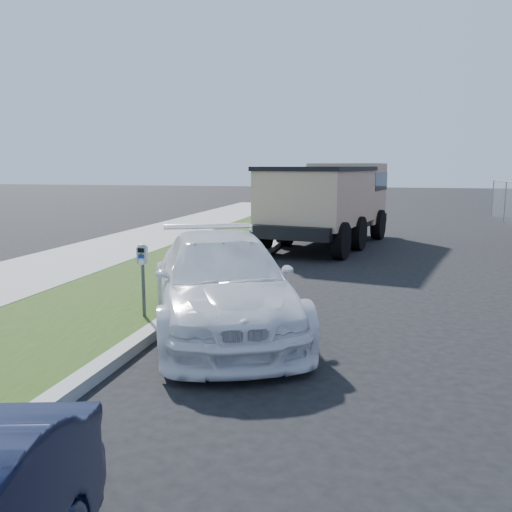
# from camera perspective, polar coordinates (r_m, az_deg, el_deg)

# --- Properties ---
(ground) EXTENTS (120.00, 120.00, 0.00)m
(ground) POSITION_cam_1_polar(r_m,az_deg,el_deg) (8.11, 8.10, -8.49)
(ground) COLOR black
(ground) RESTS_ON ground
(streetside) EXTENTS (6.12, 50.00, 0.15)m
(streetside) POSITION_cam_1_polar(r_m,az_deg,el_deg) (11.78, -18.96, -2.94)
(streetside) COLOR gray
(streetside) RESTS_ON ground
(parking_meter) EXTENTS (0.17, 0.12, 1.18)m
(parking_meter) POSITION_cam_1_polar(r_m,az_deg,el_deg) (8.66, -11.85, -0.89)
(parking_meter) COLOR #3F4247
(parking_meter) RESTS_ON ground
(white_wagon) EXTENTS (3.81, 5.33, 1.43)m
(white_wagon) POSITION_cam_1_polar(r_m,az_deg,el_deg) (8.45, -3.62, -2.66)
(white_wagon) COLOR white
(white_wagon) RESTS_ON ground
(dump_truck) EXTENTS (3.76, 6.96, 2.59)m
(dump_truck) POSITION_cam_1_polar(r_m,az_deg,el_deg) (17.53, 7.75, 5.97)
(dump_truck) COLOR black
(dump_truck) RESTS_ON ground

